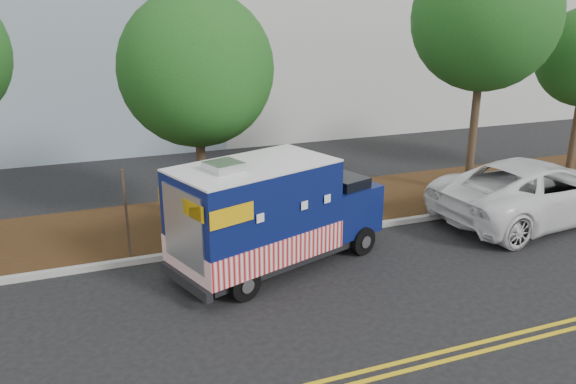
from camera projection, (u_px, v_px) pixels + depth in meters
name	position (u px, v px, depth m)	size (l,w,h in m)	color
ground	(273.00, 267.00, 13.69)	(120.00, 120.00, 0.00)	black
curb	(256.00, 243.00, 14.90)	(120.00, 0.18, 0.15)	#9E9E99
mulch_strip	(234.00, 217.00, 16.77)	(120.00, 4.00, 0.15)	black
centerline_near	(358.00, 373.00, 9.73)	(120.00, 0.10, 0.01)	gold
centerline_far	(365.00, 381.00, 9.51)	(120.00, 0.10, 0.01)	gold
tree_b	(196.00, 69.00, 14.94)	(4.16, 4.16, 6.54)	#38281C
tree_c	(485.00, 18.00, 17.12)	(4.48, 4.48, 7.98)	#38281C
sign_post	(127.00, 217.00, 13.61)	(0.06, 0.06, 2.40)	#473828
food_truck	(271.00, 217.00, 13.31)	(5.77, 3.63, 2.87)	black
white_car	(536.00, 190.00, 16.52)	(3.00, 6.50, 1.81)	white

